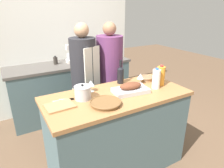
{
  "coord_description": "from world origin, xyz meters",
  "views": [
    {
      "loc": [
        -1.0,
        -1.62,
        1.8
      ],
      "look_at": [
        0.0,
        0.11,
        1.01
      ],
      "focal_mm": 32.0,
      "sensor_mm": 36.0,
      "label": 1
    }
  ],
  "objects_px": {
    "stock_pot": "(83,93)",
    "knife_paring": "(67,99)",
    "wine_glass_left": "(91,84)",
    "roasting_pan": "(131,89)",
    "stand_mixer": "(72,55)",
    "condiment_bottle_extra": "(91,55)",
    "knife_chef": "(64,100)",
    "wicker_basket": "(105,103)",
    "mixing_bowl": "(146,78)",
    "condiment_bottle_short": "(105,54)",
    "person_cook_aproned": "(84,78)",
    "wine_glass_right": "(140,77)",
    "person_cook_guest": "(110,73)",
    "milk_jug": "(156,79)",
    "condiment_bottle_tall": "(56,61)",
    "juice_jug": "(161,76)",
    "wine_bottle_green": "(120,74)",
    "cutting_board": "(60,106)"
  },
  "relations": [
    {
      "from": "person_cook_guest",
      "to": "wicker_basket",
      "type": "bearing_deg",
      "value": -135.3
    },
    {
      "from": "knife_chef",
      "to": "stock_pot",
      "type": "bearing_deg",
      "value": -17.27
    },
    {
      "from": "knife_paring",
      "to": "wine_bottle_green",
      "type": "bearing_deg",
      "value": 10.19
    },
    {
      "from": "milk_jug",
      "to": "knife_paring",
      "type": "xyz_separation_m",
      "value": [
        -0.96,
        0.2,
        -0.11
      ]
    },
    {
      "from": "milk_jug",
      "to": "knife_paring",
      "type": "height_order",
      "value": "milk_jug"
    },
    {
      "from": "wicker_basket",
      "to": "stand_mixer",
      "type": "bearing_deg",
      "value": 80.99
    },
    {
      "from": "wicker_basket",
      "to": "stock_pot",
      "type": "xyz_separation_m",
      "value": [
        -0.13,
        0.23,
        0.05
      ]
    },
    {
      "from": "knife_chef",
      "to": "mixing_bowl",
      "type": "bearing_deg",
      "value": 3.05
    },
    {
      "from": "juice_jug",
      "to": "mixing_bowl",
      "type": "bearing_deg",
      "value": 99.62
    },
    {
      "from": "condiment_bottle_extra",
      "to": "person_cook_guest",
      "type": "relative_size",
      "value": 0.08
    },
    {
      "from": "milk_jug",
      "to": "condiment_bottle_extra",
      "type": "distance_m",
      "value": 1.73
    },
    {
      "from": "milk_jug",
      "to": "knife_chef",
      "type": "bearing_deg",
      "value": 168.64
    },
    {
      "from": "mixing_bowl",
      "to": "wine_glass_left",
      "type": "height_order",
      "value": "wine_glass_left"
    },
    {
      "from": "roasting_pan",
      "to": "stand_mixer",
      "type": "height_order",
      "value": "stand_mixer"
    },
    {
      "from": "mixing_bowl",
      "to": "condiment_bottle_short",
      "type": "relative_size",
      "value": 0.86
    },
    {
      "from": "milk_jug",
      "to": "person_cook_guest",
      "type": "distance_m",
      "value": 0.9
    },
    {
      "from": "wicker_basket",
      "to": "knife_chef",
      "type": "bearing_deg",
      "value": 137.6
    },
    {
      "from": "roasting_pan",
      "to": "person_cook_guest",
      "type": "relative_size",
      "value": 0.25
    },
    {
      "from": "roasting_pan",
      "to": "knife_chef",
      "type": "xyz_separation_m",
      "value": [
        -0.67,
        0.16,
        -0.04
      ]
    },
    {
      "from": "wicker_basket",
      "to": "knife_chef",
      "type": "relative_size",
      "value": 1.44
    },
    {
      "from": "wine_glass_left",
      "to": "condiment_bottle_short",
      "type": "relative_size",
      "value": 0.6
    },
    {
      "from": "wine_glass_left",
      "to": "roasting_pan",
      "type": "bearing_deg",
      "value": -34.09
    },
    {
      "from": "wine_bottle_green",
      "to": "stand_mixer",
      "type": "height_order",
      "value": "wine_bottle_green"
    },
    {
      "from": "knife_paring",
      "to": "condiment_bottle_extra",
      "type": "xyz_separation_m",
      "value": [
        0.94,
        1.53,
        0.04
      ]
    },
    {
      "from": "condiment_bottle_extra",
      "to": "knife_paring",
      "type": "bearing_deg",
      "value": -121.7
    },
    {
      "from": "cutting_board",
      "to": "person_cook_aproned",
      "type": "relative_size",
      "value": 0.16
    },
    {
      "from": "knife_chef",
      "to": "stand_mixer",
      "type": "height_order",
      "value": "stand_mixer"
    },
    {
      "from": "juice_jug",
      "to": "wine_glass_right",
      "type": "bearing_deg",
      "value": 139.3
    },
    {
      "from": "juice_jug",
      "to": "condiment_bottle_tall",
      "type": "xyz_separation_m",
      "value": [
        -0.8,
        1.58,
        -0.07
      ]
    },
    {
      "from": "roasting_pan",
      "to": "wine_glass_left",
      "type": "height_order",
      "value": "wine_glass_left"
    },
    {
      "from": "wine_glass_left",
      "to": "stand_mixer",
      "type": "height_order",
      "value": "stand_mixer"
    },
    {
      "from": "wine_glass_left",
      "to": "stand_mixer",
      "type": "relative_size",
      "value": 0.41
    },
    {
      "from": "stock_pot",
      "to": "knife_paring",
      "type": "height_order",
      "value": "stock_pot"
    },
    {
      "from": "condiment_bottle_tall",
      "to": "wicker_basket",
      "type": "bearing_deg",
      "value": -89.84
    },
    {
      "from": "cutting_board",
      "to": "juice_jug",
      "type": "relative_size",
      "value": 1.09
    },
    {
      "from": "milk_jug",
      "to": "condiment_bottle_short",
      "type": "relative_size",
      "value": 1.13
    },
    {
      "from": "wine_glass_left",
      "to": "person_cook_aproned",
      "type": "relative_size",
      "value": 0.08
    },
    {
      "from": "wicker_basket",
      "to": "wine_glass_left",
      "type": "xyz_separation_m",
      "value": [
        0.02,
        0.36,
        0.07
      ]
    },
    {
      "from": "wine_glass_right",
      "to": "stand_mixer",
      "type": "relative_size",
      "value": 0.4
    },
    {
      "from": "wine_glass_left",
      "to": "knife_chef",
      "type": "relative_size",
      "value": 0.6
    },
    {
      "from": "mixing_bowl",
      "to": "condiment_bottle_short",
      "type": "distance_m",
      "value": 1.25
    },
    {
      "from": "wicker_basket",
      "to": "wine_glass_right",
      "type": "height_order",
      "value": "wine_glass_right"
    },
    {
      "from": "roasting_pan",
      "to": "person_cook_aproned",
      "type": "relative_size",
      "value": 0.25
    },
    {
      "from": "mixing_bowl",
      "to": "condiment_bottle_extra",
      "type": "xyz_separation_m",
      "value": [
        -0.09,
        1.48,
        0.01
      ]
    },
    {
      "from": "stock_pot",
      "to": "wine_glass_left",
      "type": "distance_m",
      "value": 0.2
    },
    {
      "from": "condiment_bottle_short",
      "to": "condiment_bottle_tall",
      "type": "bearing_deg",
      "value": 172.02
    },
    {
      "from": "mixing_bowl",
      "to": "stock_pot",
      "type": "bearing_deg",
      "value": -172.87
    },
    {
      "from": "person_cook_guest",
      "to": "wine_bottle_green",
      "type": "bearing_deg",
      "value": -120.39
    },
    {
      "from": "wine_glass_left",
      "to": "wine_glass_right",
      "type": "xyz_separation_m",
      "value": [
        0.6,
        -0.08,
        -0.0
      ]
    },
    {
      "from": "knife_chef",
      "to": "knife_paring",
      "type": "height_order",
      "value": "same"
    }
  ]
}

